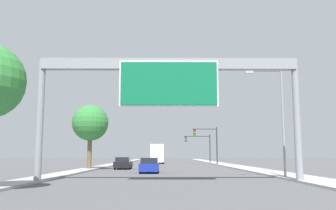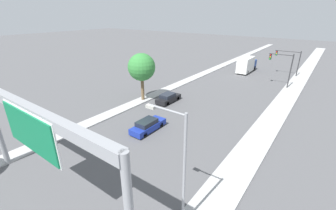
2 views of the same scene
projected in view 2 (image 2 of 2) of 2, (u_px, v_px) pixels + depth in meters
sidewalk_right at (295, 86)px, 42.64m from camera, size 3.00×120.00×0.15m
median_strip_left at (207, 72)px, 52.75m from camera, size 2.00×120.00×0.15m
sign_gantry at (33, 129)px, 14.09m from camera, size 16.85×0.73×7.91m
car_mid_center at (168, 98)px, 35.15m from camera, size 1.84×4.46×1.41m
car_near_right at (148, 125)px, 26.63m from camera, size 1.76×4.79×1.43m
truck_box_primary at (247, 65)px, 52.25m from camera, size 2.43×7.67×3.58m
traffic_light_near_intersection at (284, 65)px, 40.81m from camera, size 4.21×0.32×6.32m
traffic_light_mid_block at (290, 58)px, 48.68m from camera, size 5.24×0.32×5.55m
palm_tree_background at (142, 67)px, 34.05m from camera, size 4.20×4.20×7.49m
street_lamp_right at (179, 162)px, 13.28m from camera, size 2.84×0.28×8.21m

